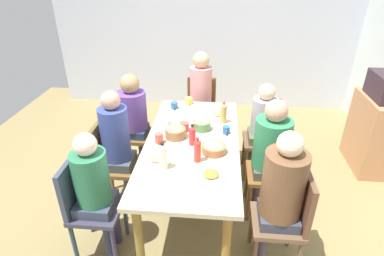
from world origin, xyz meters
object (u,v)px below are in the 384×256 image
chair_3 (201,108)px  plate_1 (211,175)px  plate_0 (219,115)px  bowl_1 (214,148)px  cup_0 (168,123)px  chair_1 (87,203)px  bowl_2 (202,125)px  bottle_2 (192,135)px  bottle_3 (197,150)px  person_6 (281,191)px  chair_4 (128,130)px  cup_5 (184,127)px  plate_2 (158,160)px  cup_3 (189,101)px  person_4 (134,114)px  bottle_1 (224,113)px  bottle_0 (163,156)px  chair_2 (277,169)px  cup_2 (159,138)px  dining_table (192,150)px  bowl_0 (175,132)px  person_3 (201,93)px  chair_0 (269,136)px  cup_1 (226,130)px  person_2 (270,148)px  cup_4 (174,105)px  side_cabinet (376,133)px  chair_6 (288,216)px  person_5 (117,141)px  person_1 (94,186)px

chair_3 → plate_1: chair_3 is taller
chair_3 → plate_0: chair_3 is taller
bowl_1 → cup_0: 0.66m
chair_1 → bowl_2: chair_1 is taller
bottle_2 → bottle_3: bottle_3 is taller
bottle_2 → person_6: bearing=50.9°
chair_4 → chair_3: bearing=130.3°
person_6 → cup_5: person_6 is taller
plate_2 → bowl_2: 0.69m
chair_3 → bowl_2: (1.06, 0.08, 0.31)m
chair_1 → cup_3: (-1.50, 0.70, 0.29)m
person_4 → bottle_1: 1.05m
bottle_0 → bottle_3: bearing=115.5°
chair_2 → cup_2: 1.16m
dining_table → bowl_0: (-0.07, -0.17, 0.15)m
person_3 → chair_3: bearing=180.0°
chair_0 → cup_2: chair_0 is taller
dining_table → plate_1: size_ratio=7.70×
bowl_1 → dining_table: bearing=-127.0°
bowl_1 → cup_0: bearing=-132.6°
plate_2 → chair_0: bearing=131.7°
chair_0 → bottle_3: 1.25m
chair_3 → bottle_0: 1.81m
cup_1 → cup_2: 0.67m
person_2 → cup_5: person_2 is taller
cup_4 → side_cabinet: bearing=94.5°
bowl_0 → cup_1: bearing=103.9°
chair_0 → bowl_1: (0.78, -0.61, 0.30)m
chair_4 → bottle_3: bearing=43.6°
chair_6 → plate_0: (-1.21, -0.58, 0.27)m
plate_1 → cup_2: cup_2 is taller
person_4 → bottle_1: bearing=78.7°
person_6 → cup_4: bearing=-143.6°
dining_table → person_5: 0.73m
person_6 → cup_3: 1.72m
chair_0 → person_5: 1.68m
person_5 → bowl_2: 0.85m
cup_4 → bottle_2: 0.82m
person_5 → bottle_2: size_ratio=6.07×
person_2 → side_cabinet: 1.68m
person_2 → bowl_0: (-0.07, -0.89, 0.08)m
cup_0 → cup_5: 0.20m
side_cabinet → person_6: bearing=-41.9°
cup_0 → cup_4: (-0.44, 0.01, 0.00)m
chair_0 → person_1: person_1 is taller
dining_table → person_3: (-1.23, 0.00, 0.08)m
chair_6 → bowl_2: 1.19m
person_2 → bowl_2: size_ratio=7.07×
plate_0 → cup_2: cup_2 is taller
plate_0 → cup_5: cup_5 is taller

